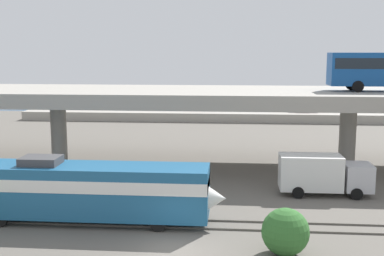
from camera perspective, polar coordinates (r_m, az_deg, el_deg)
The scene contains 14 objects.
ground_plane at distance 27.53m, azimuth -2.11°, elevation -14.03°, with size 260.00×260.00×0.00m, color #605B54.
rail_strip_near at distance 30.52m, azimuth -1.36°, elevation -11.55°, with size 110.00×0.12×0.12m, color #59544C.
rail_strip_far at distance 31.90m, azimuth -1.06°, elevation -10.62°, with size 110.00×0.12×0.12m, color #59544C.
train_locomotive at distance 31.57m, azimuth -11.14°, elevation -6.95°, with size 16.88×3.04×4.18m.
highway_overpass at distance 45.47m, azimuth 0.90°, elevation 3.53°, with size 96.00×12.29×7.22m.
service_truck_east at distance 38.18m, azimuth 14.93°, elevation -5.16°, with size 6.80×2.46×3.04m.
pier_parking_lot at distance 80.85m, azimuth 2.61°, elevation 1.79°, with size 59.87×13.56×1.36m, color #9E998E.
parked_car_0 at distance 78.43m, azimuth 12.99°, elevation 2.42°, with size 4.32×1.97×1.50m.
parked_car_1 at distance 78.99m, azimuth 0.59°, elevation 2.69°, with size 4.17×1.94×1.50m.
parked_car_2 at distance 81.38m, azimuth -2.89°, elevation 2.86°, with size 4.45×1.98×1.50m.
parked_car_3 at distance 81.39m, azimuth 15.69°, elevation 2.54°, with size 4.31×1.89×1.50m.
parked_car_4 at distance 84.44m, azimuth -12.51°, elevation 2.88°, with size 4.20×1.90×1.50m.
harbor_water at distance 103.76m, azimuth 3.11°, elevation 2.99°, with size 140.00×36.00×0.01m, color navy.
shrub_right at distance 26.93m, azimuth 10.83°, elevation -11.80°, with size 2.55×2.55×2.55m, color #326A2D.
Camera 1 is at (3.13, -25.16, 10.74)m, focal length 45.75 mm.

